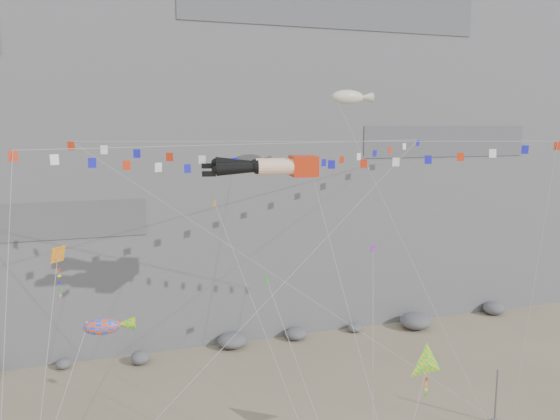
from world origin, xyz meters
TOP-DOWN VIEW (x-y plane):
  - cliff at (0.00, 32.00)m, footprint 80.00×28.00m
  - talus_boulders at (0.00, 17.00)m, footprint 60.00×3.00m
  - anchor_pole_right at (13.73, -0.58)m, footprint 0.12×0.12m
  - legs_kite at (0.07, 5.12)m, footprint 7.51×15.38m
  - flag_banner_upper at (1.14, 8.26)m, footprint 32.32×20.12m
  - flag_banner_lower at (2.79, 4.46)m, footprint 29.73×10.98m
  - harlequin_kite at (-12.84, 3.76)m, footprint 2.64×8.25m
  - fish_windsock at (-10.69, 2.17)m, footprint 6.25×7.31m
  - delta_kite at (6.32, -3.58)m, footprint 6.73×5.44m
  - blimp_windsock at (7.93, 10.78)m, footprint 6.55×13.70m
  - small_kite_a at (-3.34, 6.12)m, footprint 4.09×12.29m
  - small_kite_b at (7.45, 5.16)m, footprint 6.07×11.56m
  - small_kite_c at (-1.74, 0.09)m, footprint 3.11×7.42m

SIDE VIEW (x-z plane):
  - talus_boulders at x=0.00m, z-range 0.00..1.20m
  - anchor_pole_right at x=13.73m, z-range 0.00..3.71m
  - delta_kite at x=6.32m, z-range 1.52..11.30m
  - fish_windsock at x=-10.69m, z-range 2.68..14.34m
  - small_kite_c at x=-1.74m, z-range 4.16..17.23m
  - small_kite_b at x=7.45m, z-range 2.58..18.95m
  - harlequin_kite at x=-12.84m, z-range 5.17..19.54m
  - small_kite_a at x=-3.34m, z-range 4.64..23.60m
  - legs_kite at x=0.07m, z-range 6.14..27.67m
  - flag_banner_upper at x=1.14m, z-range 4.19..32.27m
  - flag_banner_lower at x=2.79m, z-range 7.23..29.70m
  - blimp_windsock at x=7.93m, z-range 8.82..34.41m
  - cliff at x=0.00m, z-range 0.00..50.00m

